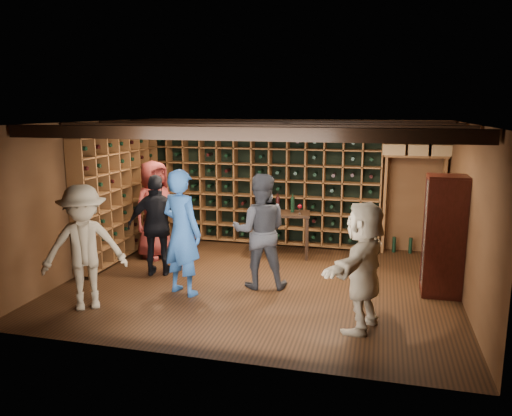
% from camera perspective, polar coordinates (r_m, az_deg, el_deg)
% --- Properties ---
extents(ground, '(6.00, 6.00, 0.00)m').
position_cam_1_polar(ground, '(7.97, 0.34, -8.58)').
color(ground, black).
rests_on(ground, ground).
extents(room_shell, '(6.00, 6.00, 6.00)m').
position_cam_1_polar(room_shell, '(7.55, 0.46, 9.10)').
color(room_shell, '#56351D').
rests_on(room_shell, ground).
extents(wine_rack_back, '(4.65, 0.30, 2.20)m').
position_cam_1_polar(wine_rack_back, '(10.00, 0.61, 2.34)').
color(wine_rack_back, brown).
rests_on(wine_rack_back, ground).
extents(wine_rack_left, '(0.30, 2.65, 2.20)m').
position_cam_1_polar(wine_rack_left, '(9.46, -15.31, 1.41)').
color(wine_rack_left, brown).
rests_on(wine_rack_left, ground).
extents(crate_shelf, '(1.20, 0.32, 2.07)m').
position_cam_1_polar(crate_shelf, '(9.69, 17.77, 4.00)').
color(crate_shelf, brown).
rests_on(crate_shelf, ground).
extents(display_cabinet, '(0.55, 0.50, 1.75)m').
position_cam_1_polar(display_cabinet, '(7.76, 20.61, -3.26)').
color(display_cabinet, black).
rests_on(display_cabinet, ground).
extents(man_blue_shirt, '(0.80, 0.66, 1.86)m').
position_cam_1_polar(man_blue_shirt, '(7.37, -8.48, -2.78)').
color(man_blue_shirt, navy).
rests_on(man_blue_shirt, ground).
extents(man_grey_suit, '(0.98, 0.84, 1.76)m').
position_cam_1_polar(man_grey_suit, '(7.58, 0.47, -2.66)').
color(man_grey_suit, black).
rests_on(man_grey_suit, ground).
extents(guest_red_floral, '(0.92, 1.04, 1.80)m').
position_cam_1_polar(guest_red_floral, '(9.28, -11.48, -0.19)').
color(guest_red_floral, maroon).
rests_on(guest_red_floral, ground).
extents(guest_woman_black, '(1.05, 0.65, 1.67)m').
position_cam_1_polar(guest_woman_black, '(8.31, -11.16, -1.97)').
color(guest_woman_black, black).
rests_on(guest_woman_black, ground).
extents(guest_khaki, '(1.28, 1.15, 1.72)m').
position_cam_1_polar(guest_khaki, '(7.16, -19.05, -4.31)').
color(guest_khaki, '#7E6F57').
rests_on(guest_khaki, ground).
extents(guest_beige, '(0.93, 1.58, 1.62)m').
position_cam_1_polar(guest_beige, '(6.29, 12.14, -6.53)').
color(guest_beige, tan).
rests_on(guest_beige, ground).
extents(tasting_table, '(1.16, 0.68, 1.11)m').
position_cam_1_polar(tasting_table, '(9.21, 2.71, -1.06)').
color(tasting_table, black).
rests_on(tasting_table, ground).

